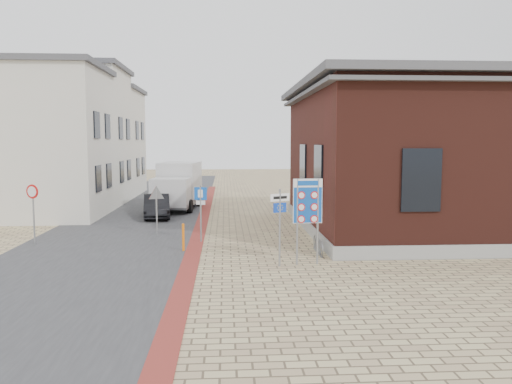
{
  "coord_description": "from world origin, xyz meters",
  "views": [
    {
      "loc": [
        -0.78,
        -15.87,
        4.12
      ],
      "look_at": [
        0.39,
        3.17,
        2.2
      ],
      "focal_mm": 35.0,
      "sensor_mm": 36.0,
      "label": 1
    }
  ],
  "objects_px": {
    "essen_sign": "(280,215)",
    "bollard": "(183,237)",
    "sedan": "(157,206)",
    "parking_sign": "(201,204)",
    "box_truck": "(178,185)",
    "border_sign": "(308,203)"
  },
  "relations": [
    {
      "from": "sedan",
      "to": "box_truck",
      "type": "distance_m",
      "value": 3.61
    },
    {
      "from": "essen_sign",
      "to": "bollard",
      "type": "distance_m",
      "value": 4.37
    },
    {
      "from": "border_sign",
      "to": "parking_sign",
      "type": "bearing_deg",
      "value": 129.6
    },
    {
      "from": "essen_sign",
      "to": "parking_sign",
      "type": "height_order",
      "value": "essen_sign"
    },
    {
      "from": "border_sign",
      "to": "essen_sign",
      "type": "bearing_deg",
      "value": -171.77
    },
    {
      "from": "box_truck",
      "to": "parking_sign",
      "type": "relative_size",
      "value": 2.41
    },
    {
      "from": "essen_sign",
      "to": "parking_sign",
      "type": "xyz_separation_m",
      "value": [
        -2.8,
        4.2,
        -0.14
      ]
    },
    {
      "from": "box_truck",
      "to": "sedan",
      "type": "bearing_deg",
      "value": -97.8
    },
    {
      "from": "box_truck",
      "to": "border_sign",
      "type": "xyz_separation_m",
      "value": [
        5.66,
        -14.34,
        0.62
      ]
    },
    {
      "from": "box_truck",
      "to": "bollard",
      "type": "distance_m",
      "value": 12.14
    },
    {
      "from": "bollard",
      "to": "border_sign",
      "type": "bearing_deg",
      "value": -27.94
    },
    {
      "from": "sedan",
      "to": "box_truck",
      "type": "xyz_separation_m",
      "value": [
        0.84,
        3.41,
        0.84
      ]
    },
    {
      "from": "border_sign",
      "to": "bollard",
      "type": "height_order",
      "value": "border_sign"
    },
    {
      "from": "sedan",
      "to": "essen_sign",
      "type": "height_order",
      "value": "essen_sign"
    },
    {
      "from": "essen_sign",
      "to": "parking_sign",
      "type": "distance_m",
      "value": 5.05
    },
    {
      "from": "box_truck",
      "to": "bollard",
      "type": "xyz_separation_m",
      "value": [
        1.32,
        -12.04,
        -0.94
      ]
    },
    {
      "from": "box_truck",
      "to": "essen_sign",
      "type": "relative_size",
      "value": 2.18
    },
    {
      "from": "box_truck",
      "to": "bollard",
      "type": "relative_size",
      "value": 5.34
    },
    {
      "from": "box_truck",
      "to": "parking_sign",
      "type": "xyz_separation_m",
      "value": [
        1.9,
        -10.34,
        0.11
      ]
    },
    {
      "from": "box_truck",
      "to": "parking_sign",
      "type": "bearing_deg",
      "value": -73.59
    },
    {
      "from": "box_truck",
      "to": "bollard",
      "type": "bearing_deg",
      "value": -77.76
    },
    {
      "from": "parking_sign",
      "to": "border_sign",
      "type": "bearing_deg",
      "value": -34.08
    }
  ]
}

